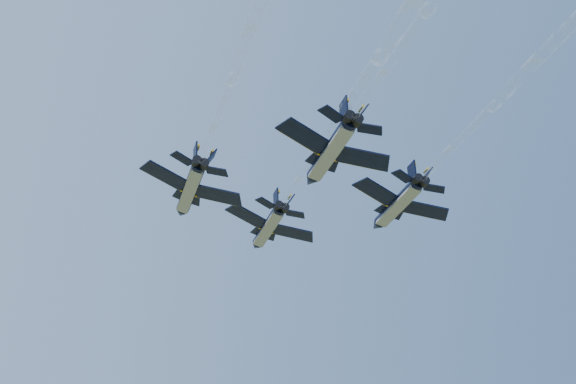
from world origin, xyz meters
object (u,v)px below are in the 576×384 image
jet_lead (268,227)px  jet_slot (330,151)px  jet_right (398,204)px  jet_left (190,189)px

jet_lead → jet_slot: 24.82m
jet_lead → jet_slot: (-6.64, -23.91, 0.00)m
jet_right → jet_left: bearing=177.8°
jet_left → jet_right: same height
jet_lead → jet_right: same height
jet_lead → jet_slot: size_ratio=1.00×
jet_lead → jet_right: size_ratio=1.00×
jet_left → jet_right: 23.43m
jet_left → jet_slot: same height
jet_left → jet_right: bearing=-2.2°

